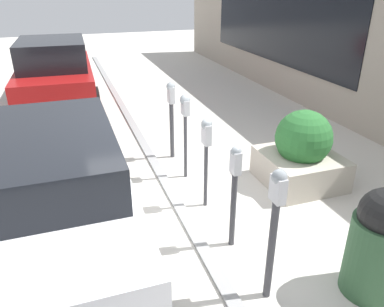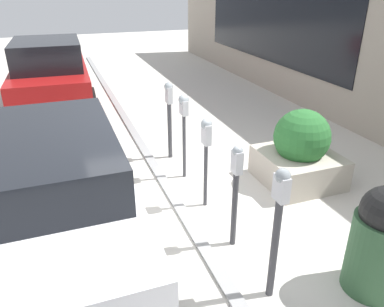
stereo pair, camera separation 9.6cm
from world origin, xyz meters
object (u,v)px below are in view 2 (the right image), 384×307
at_px(parking_meter_nearest, 278,218).
at_px(parking_meter_farthest, 169,109).
at_px(parked_car_rear, 50,74).
at_px(trash_bin, 380,241).
at_px(parking_meter_fourth, 184,116).
at_px(planter_box, 300,153).
at_px(parking_meter_middle, 206,142).
at_px(parked_car_middle, 47,182).
at_px(parking_meter_second, 236,184).

bearing_deg(parking_meter_nearest, parking_meter_farthest, -0.25).
distance_m(parked_car_rear, trash_bin, 8.24).
bearing_deg(parking_meter_fourth, parked_car_rear, 22.27).
bearing_deg(parking_meter_farthest, trash_bin, -164.86).
bearing_deg(planter_box, parking_meter_middle, 95.02).
relative_size(parking_meter_nearest, parking_meter_farthest, 1.05).
height_order(parking_meter_nearest, parking_meter_fourth, parking_meter_nearest).
bearing_deg(parked_car_middle, planter_box, -87.87).
relative_size(parking_meter_middle, planter_box, 1.10).
height_order(parked_car_rear, trash_bin, parked_car_rear).
xyz_separation_m(parking_meter_fourth, trash_bin, (-3.03, -1.04, -0.47)).
xyz_separation_m(parking_meter_nearest, planter_box, (1.97, -1.68, -0.45)).
relative_size(parking_meter_second, parked_car_rear, 0.33).
bearing_deg(parking_meter_fourth, parking_meter_nearest, 179.77).
height_order(parked_car_middle, parked_car_rear, parked_car_rear).
xyz_separation_m(parking_meter_farthest, planter_box, (-1.59, -1.66, -0.43)).
bearing_deg(parking_meter_fourth, trash_bin, -161.01).
bearing_deg(trash_bin, parked_car_rear, 20.99).
bearing_deg(parking_meter_nearest, parked_car_middle, 48.47).
distance_m(parking_meter_nearest, parking_meter_middle, 1.83).
distance_m(parking_meter_nearest, parked_car_middle, 2.76).
bearing_deg(parking_meter_farthest, parking_meter_second, 179.67).
distance_m(parking_meter_nearest, parking_meter_farthest, 3.56).
bearing_deg(parking_meter_second, parked_car_rear, 16.20).
xyz_separation_m(planter_box, trash_bin, (-2.25, 0.62, 0.09)).
relative_size(parking_meter_middle, parked_car_rear, 0.33).
xyz_separation_m(parking_meter_nearest, parking_meter_second, (0.88, -0.00, -0.10)).
bearing_deg(parked_car_middle, parking_meter_middle, -90.11).
xyz_separation_m(parked_car_middle, parked_car_rear, (5.58, -0.17, 0.10)).
xyz_separation_m(planter_box, parked_car_rear, (5.43, 3.57, 0.37)).
xyz_separation_m(parking_meter_farthest, trash_bin, (-3.84, -1.04, -0.33)).
height_order(parking_meter_fourth, trash_bin, parking_meter_fourth).
height_order(parking_meter_nearest, parking_meter_middle, parking_meter_nearest).
relative_size(parking_meter_second, parking_meter_middle, 1.00).
height_order(parking_meter_nearest, trash_bin, parking_meter_nearest).
distance_m(parking_meter_second, planter_box, 2.03).
height_order(parking_meter_fourth, parked_car_middle, parked_car_middle).
xyz_separation_m(parking_meter_farthest, parked_car_middle, (-1.74, 2.08, -0.16)).
xyz_separation_m(parking_meter_second, trash_bin, (-1.17, -1.05, -0.25)).
distance_m(parking_meter_fourth, parking_meter_farthest, 0.82).
bearing_deg(parking_meter_second, parked_car_middle, 65.48).
height_order(parking_meter_second, parking_meter_middle, parking_meter_middle).
bearing_deg(parking_meter_middle, trash_bin, -153.61).
bearing_deg(parking_meter_fourth, parked_car_middle, 114.12).
height_order(parking_meter_middle, trash_bin, parking_meter_middle).
bearing_deg(parking_meter_nearest, parking_meter_middle, -0.30).
distance_m(parking_meter_nearest, planter_box, 2.63).
height_order(parking_meter_fourth, parking_meter_farthest, parking_meter_fourth).
distance_m(parking_meter_farthest, planter_box, 2.34).
bearing_deg(parking_meter_middle, planter_box, -84.98).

